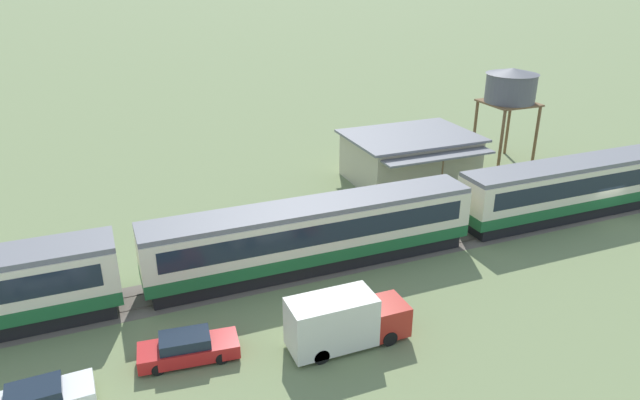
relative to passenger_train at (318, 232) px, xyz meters
name	(u,v)px	position (x,y,z in m)	size (l,w,h in m)	color
ground_plane	(600,216)	(22.48, -1.02, -2.36)	(600.00, 600.00, 0.00)	#707F51
passenger_train	(318,232)	(0.00, 0.00, 0.00)	(108.07, 3.11, 4.26)	#1E6033
railway_track	(300,269)	(-1.22, 0.00, -2.35)	(153.70, 3.60, 0.04)	#665B51
station_building	(410,157)	(13.03, 11.10, -0.30)	(10.81, 9.14, 4.07)	#BCB293
water_tower	(511,87)	(23.67, 11.93, 4.77)	(4.71, 4.71, 8.83)	brown
parked_car_red	(188,348)	(-9.17, -6.12, -1.71)	(4.89, 2.23, 1.40)	red
parked_car_white	(38,400)	(-15.67, -7.17, -1.75)	(4.51, 2.01, 1.26)	white
delivery_truck_red	(343,321)	(-1.80, -7.88, -0.97)	(6.15, 2.09, 2.80)	#B2281E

